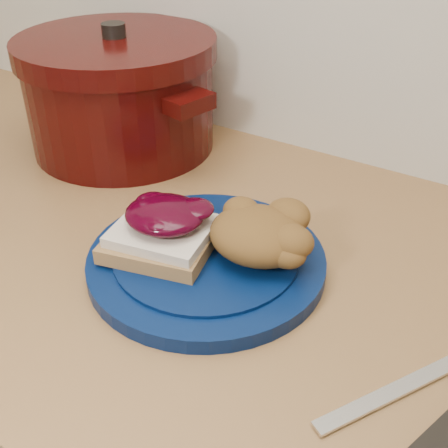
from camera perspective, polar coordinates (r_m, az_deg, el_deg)
The scene contains 6 objects.
plate at distance 0.62m, azimuth -1.79°, elevation -3.80°, with size 0.26×0.26×0.02m, color #04143B.
sandwich at distance 0.60m, azimuth -6.26°, elevation -0.52°, with size 0.13×0.12×0.05m.
stuffing_mound at distance 0.59m, azimuth 3.52°, elevation -1.15°, with size 0.11×0.09×0.05m, color brown.
butter_knife at distance 0.52m, azimuth 17.97°, elevation -15.35°, with size 0.19×0.01×0.00m, color silver.
dutch_oven at distance 0.87m, azimuth -10.49°, elevation 12.97°, with size 0.35×0.34×0.18m.
pepper_grinder at distance 0.85m, azimuth -8.38°, elevation 11.52°, with size 0.07×0.07×0.13m.
Camera 1 is at (0.23, 1.07, 1.28)m, focal length 45.00 mm.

